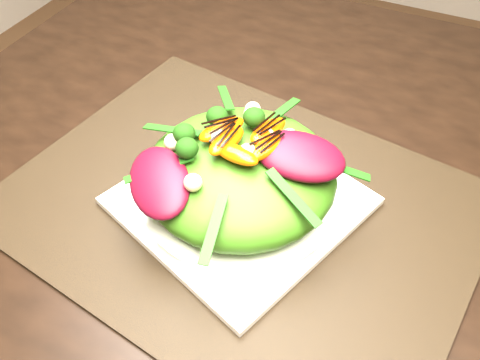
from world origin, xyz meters
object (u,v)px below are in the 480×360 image
at_px(placemat, 240,205).
at_px(salad_bowl, 240,193).
at_px(plate_base, 240,201).
at_px(orange_segment, 242,131).
at_px(lettuce_mound, 240,173).
at_px(dining_table, 472,214).

height_order(placemat, salad_bowl, salad_bowl).
height_order(plate_base, orange_segment, orange_segment).
relative_size(salad_bowl, lettuce_mound, 1.07).
xyz_separation_m(salad_bowl, lettuce_mound, (0.00, 0.00, 0.04)).
bearing_deg(salad_bowl, orange_segment, 108.17).
distance_m(placemat, orange_segment, 0.11).
height_order(dining_table, salad_bowl, dining_table).
height_order(placemat, lettuce_mound, lettuce_mound).
height_order(salad_bowl, lettuce_mound, lettuce_mound).
bearing_deg(plate_base, salad_bowl, 0.00).
xyz_separation_m(placemat, plate_base, (0.00, 0.00, 0.01)).
xyz_separation_m(plate_base, lettuce_mound, (0.00, 0.00, 0.05)).
bearing_deg(salad_bowl, plate_base, 0.00).
bearing_deg(dining_table, placemat, -154.16).
relative_size(lettuce_mound, orange_segment, 3.97).
relative_size(salad_bowl, orange_segment, 4.24).
relative_size(dining_table, salad_bowl, 6.54).
xyz_separation_m(plate_base, salad_bowl, (0.00, 0.00, 0.01)).
relative_size(dining_table, placemat, 2.85).
relative_size(placemat, salad_bowl, 2.30).
height_order(dining_table, lettuce_mound, dining_table).
bearing_deg(placemat, lettuce_mound, 0.00).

